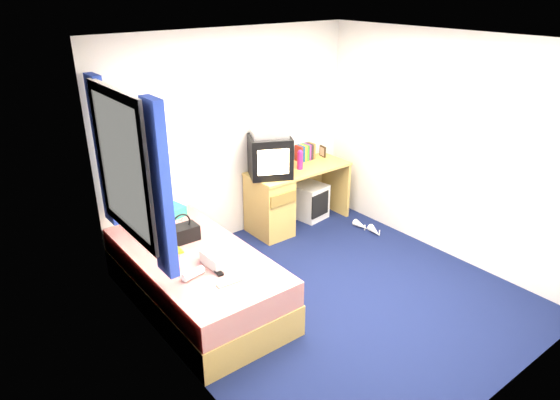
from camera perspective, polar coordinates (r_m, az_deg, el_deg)
ground at (r=5.03m, az=5.87°, el=-10.70°), size 3.40×3.40×0.00m
room_shell at (r=4.37m, az=6.66°, el=5.18°), size 3.40×3.40×3.40m
bed at (r=4.81m, az=-9.57°, el=-8.82°), size 1.01×2.00×0.54m
pillow at (r=5.37m, az=-13.66°, el=-1.58°), size 0.55×0.41×0.11m
desk at (r=6.06m, az=0.01°, el=0.14°), size 1.30×0.55×0.75m
storage_cube at (r=6.44m, az=3.49°, el=-0.16°), size 0.41×0.41×0.45m
crt_tv at (r=5.76m, az=-1.18°, el=5.05°), size 0.62×0.60×0.47m
vcr at (r=5.68m, az=-1.21°, el=7.68°), size 0.49×0.43×0.08m
book_row at (r=6.33m, az=2.89°, el=5.48°), size 0.24×0.13×0.20m
picture_frame at (r=6.47m, az=4.90°, el=5.57°), size 0.04×0.12×0.14m
pink_water_bottle at (r=6.00m, az=2.31°, el=4.52°), size 0.08×0.08×0.22m
aerosol_can at (r=5.98m, az=1.31°, el=4.29°), size 0.06×0.06×0.18m
handbag at (r=4.87m, az=-11.09°, el=-3.72°), size 0.31×0.18×0.28m
towel at (r=4.48m, az=-6.48°, el=-6.37°), size 0.34×0.29×0.11m
magazine at (r=4.77m, az=-12.75°, el=-5.51°), size 0.23×0.29×0.01m
water_bottle at (r=4.30m, az=-9.89°, el=-8.29°), size 0.21×0.10×0.07m
colour_swatch_fan at (r=4.20m, az=-5.79°, el=-9.37°), size 0.22×0.08×0.01m
remote_control at (r=4.36m, az=-7.18°, el=-8.06°), size 0.07×0.16×0.02m
window_assembly at (r=4.32m, az=-17.10°, el=3.55°), size 0.11×1.42×1.40m
white_heels at (r=6.24m, az=10.00°, el=-3.21°), size 0.16×0.44×0.09m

